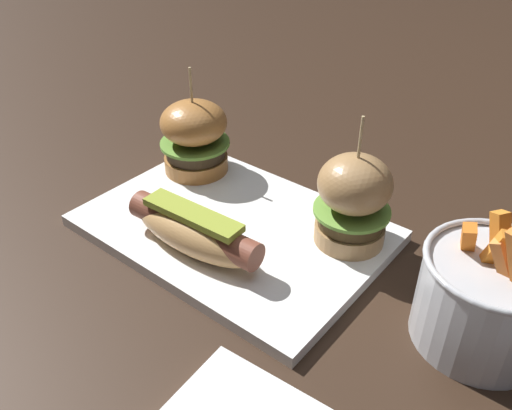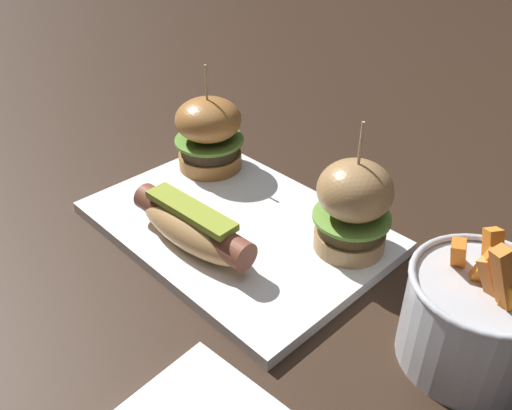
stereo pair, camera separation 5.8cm
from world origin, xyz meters
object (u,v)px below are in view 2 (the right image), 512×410
slider_left (209,133)px  fries_bucket (477,317)px  hot_dog (193,227)px  platter_main (236,227)px  slider_right (353,206)px

slider_left → fries_bucket: 0.40m
hot_dog → slider_left: (-0.12, 0.13, 0.02)m
slider_left → platter_main: bearing=-27.6°
slider_right → fries_bucket: 0.16m
hot_dog → slider_left: slider_left is taller
slider_left → fries_bucket: size_ratio=1.00×
slider_left → slider_right: 0.24m
hot_dog → slider_left: bearing=134.0°
platter_main → slider_right: size_ratio=2.26×
slider_right → platter_main: bearing=-154.3°
slider_left → slider_right: (0.24, -0.01, 0.00)m
fries_bucket → hot_dog: bearing=-162.9°
slider_right → hot_dog: bearing=-134.4°
platter_main → slider_right: bearing=25.7°
platter_main → slider_left: 0.15m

